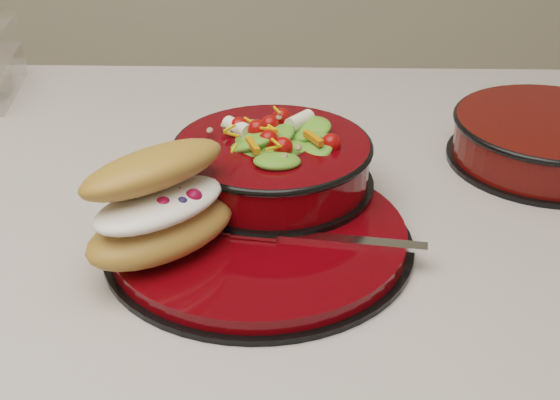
{
  "coord_description": "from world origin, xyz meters",
  "views": [
    {
      "loc": [
        0.17,
        -0.76,
        1.31
      ],
      "look_at": [
        0.16,
        -0.11,
        0.94
      ],
      "focal_mm": 50.0,
      "sensor_mm": 36.0,
      "label": 1
    }
  ],
  "objects_px": {
    "salad_bowl": "(273,157)",
    "croissant": "(161,204)",
    "extra_bowl": "(549,138)",
    "dinner_plate": "(259,237)",
    "fork": "(321,238)"
  },
  "relations": [
    {
      "from": "croissant",
      "to": "salad_bowl",
      "type": "bearing_deg",
      "value": 6.83
    },
    {
      "from": "fork",
      "to": "dinner_plate",
      "type": "bearing_deg",
      "value": 80.98
    },
    {
      "from": "fork",
      "to": "croissant",
      "type": "bearing_deg",
      "value": 103.5
    },
    {
      "from": "croissant",
      "to": "dinner_plate",
      "type": "bearing_deg",
      "value": -23.93
    },
    {
      "from": "dinner_plate",
      "to": "croissant",
      "type": "height_order",
      "value": "croissant"
    },
    {
      "from": "salad_bowl",
      "to": "extra_bowl",
      "type": "distance_m",
      "value": 0.33
    },
    {
      "from": "salad_bowl",
      "to": "fork",
      "type": "height_order",
      "value": "salad_bowl"
    },
    {
      "from": "salad_bowl",
      "to": "croissant",
      "type": "height_order",
      "value": "croissant"
    },
    {
      "from": "dinner_plate",
      "to": "extra_bowl",
      "type": "xyz_separation_m",
      "value": [
        0.32,
        0.19,
        0.02
      ]
    },
    {
      "from": "salad_bowl",
      "to": "extra_bowl",
      "type": "xyz_separation_m",
      "value": [
        0.31,
        0.1,
        -0.02
      ]
    },
    {
      "from": "extra_bowl",
      "to": "croissant",
      "type": "bearing_deg",
      "value": -151.66
    },
    {
      "from": "dinner_plate",
      "to": "extra_bowl",
      "type": "distance_m",
      "value": 0.38
    },
    {
      "from": "extra_bowl",
      "to": "fork",
      "type": "bearing_deg",
      "value": -141.96
    },
    {
      "from": "dinner_plate",
      "to": "fork",
      "type": "xyz_separation_m",
      "value": [
        0.06,
        -0.02,
        0.01
      ]
    },
    {
      "from": "croissant",
      "to": "extra_bowl",
      "type": "relative_size",
      "value": 0.77
    }
  ]
}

